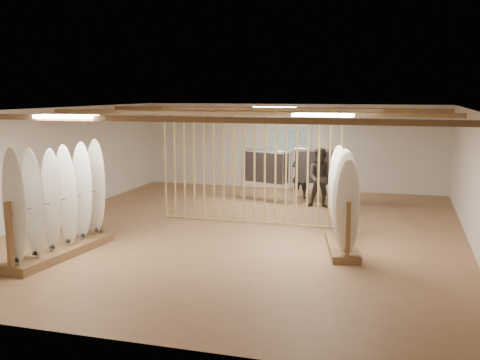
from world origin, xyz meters
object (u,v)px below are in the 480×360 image
(clothing_rack_b, at_px, (320,167))
(shopper_b, at_px, (321,174))
(clothing_rack_a, at_px, (266,167))
(shopper_a, at_px, (301,170))
(rack_right, at_px, (343,218))
(rack_left, at_px, (60,218))

(clothing_rack_b, relative_size, shopper_b, 0.86)
(clothing_rack_a, distance_m, shopper_b, 1.77)
(clothing_rack_b, bearing_deg, shopper_b, -76.81)
(clothing_rack_b, bearing_deg, shopper_a, 143.06)
(clothing_rack_b, height_order, shopper_a, shopper_a)
(rack_right, bearing_deg, shopper_a, 97.18)
(rack_left, distance_m, shopper_a, 8.05)
(rack_left, height_order, clothing_rack_b, rack_left)
(rack_left, bearing_deg, clothing_rack_b, 64.16)
(rack_left, bearing_deg, shopper_b, 60.74)
(clothing_rack_a, height_order, shopper_a, shopper_a)
(rack_left, distance_m, rack_right, 5.62)
(clothing_rack_a, distance_m, clothing_rack_b, 1.58)
(clothing_rack_a, height_order, shopper_b, shopper_b)
(rack_right, height_order, clothing_rack_a, rack_right)
(rack_right, bearing_deg, shopper_b, 92.28)
(rack_left, relative_size, clothing_rack_b, 1.72)
(shopper_a, bearing_deg, clothing_rack_a, 45.27)
(shopper_a, xyz_separation_m, shopper_b, (0.78, -1.16, 0.07))
(clothing_rack_b, bearing_deg, rack_right, -74.67)
(shopper_a, bearing_deg, rack_right, 117.89)
(rack_left, xyz_separation_m, clothing_rack_a, (2.54, 6.60, 0.25))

